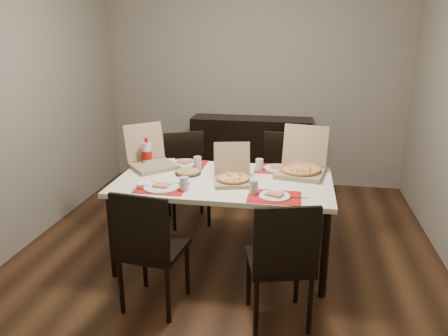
{
  "coord_description": "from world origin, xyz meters",
  "views": [
    {
      "loc": [
        0.59,
        -3.58,
        1.96
      ],
      "look_at": [
        -0.01,
        -0.16,
        0.85
      ],
      "focal_mm": 35.0,
      "sensor_mm": 36.0,
      "label": 1
    }
  ],
  "objects_px": {
    "sideboard": "(251,153)",
    "dip_bowl": "(232,170)",
    "pizza_box_center": "(233,176)",
    "dining_table": "(224,187)",
    "chair_near_right": "(282,259)",
    "chair_far_right": "(280,174)",
    "chair_far_left": "(186,174)",
    "chair_near_left": "(149,246)",
    "soda_bottle": "(147,154)"
  },
  "relations": [
    {
      "from": "chair_near_right",
      "to": "pizza_box_center",
      "type": "height_order",
      "value": "pizza_box_center"
    },
    {
      "from": "chair_near_right",
      "to": "soda_bottle",
      "type": "xyz_separation_m",
      "value": [
        -1.3,
        1.09,
        0.35
      ]
    },
    {
      "from": "chair_near_right",
      "to": "chair_far_right",
      "type": "height_order",
      "value": "same"
    },
    {
      "from": "dining_table",
      "to": "soda_bottle",
      "type": "xyz_separation_m",
      "value": [
        -0.76,
        0.25,
        0.18
      ]
    },
    {
      "from": "dining_table",
      "to": "chair_near_left",
      "type": "bearing_deg",
      "value": -115.7
    },
    {
      "from": "sideboard",
      "to": "dining_table",
      "type": "relative_size",
      "value": 0.83
    },
    {
      "from": "soda_bottle",
      "to": "chair_near_right",
      "type": "bearing_deg",
      "value": -39.99
    },
    {
      "from": "pizza_box_center",
      "to": "chair_far_right",
      "type": "bearing_deg",
      "value": 70.77
    },
    {
      "from": "sideboard",
      "to": "dip_bowl",
      "type": "relative_size",
      "value": 13.06
    },
    {
      "from": "sideboard",
      "to": "dip_bowl",
      "type": "bearing_deg",
      "value": -89.5
    },
    {
      "from": "chair_far_left",
      "to": "dip_bowl",
      "type": "xyz_separation_m",
      "value": [
        0.57,
        -0.56,
        0.25
      ]
    },
    {
      "from": "pizza_box_center",
      "to": "dip_bowl",
      "type": "xyz_separation_m",
      "value": [
        -0.06,
        0.29,
        -0.04
      ]
    },
    {
      "from": "chair_far_right",
      "to": "pizza_box_center",
      "type": "bearing_deg",
      "value": -109.23
    },
    {
      "from": "sideboard",
      "to": "chair_near_right",
      "type": "relative_size",
      "value": 1.61
    },
    {
      "from": "chair_far_left",
      "to": "pizza_box_center",
      "type": "xyz_separation_m",
      "value": [
        0.62,
        -0.84,
        0.29
      ]
    },
    {
      "from": "chair_near_right",
      "to": "chair_far_left",
      "type": "relative_size",
      "value": 1.0
    },
    {
      "from": "dining_table",
      "to": "chair_far_right",
      "type": "bearing_deg",
      "value": 65.39
    },
    {
      "from": "chair_near_right",
      "to": "dip_bowl",
      "type": "xyz_separation_m",
      "value": [
        -0.51,
        1.07,
        0.25
      ]
    },
    {
      "from": "chair_far_left",
      "to": "chair_near_left",
      "type": "bearing_deg",
      "value": -84.76
    },
    {
      "from": "dip_bowl",
      "to": "soda_bottle",
      "type": "distance_m",
      "value": 0.8
    },
    {
      "from": "chair_near_left",
      "to": "chair_far_right",
      "type": "xyz_separation_m",
      "value": [
        0.82,
        1.76,
        0.0
      ]
    },
    {
      "from": "chair_near_right",
      "to": "dip_bowl",
      "type": "relative_size",
      "value": 8.1
    },
    {
      "from": "chair_near_left",
      "to": "dip_bowl",
      "type": "bearing_deg",
      "value": 68.16
    },
    {
      "from": "chair_far_right",
      "to": "soda_bottle",
      "type": "xyz_separation_m",
      "value": [
        -1.19,
        -0.69,
        0.35
      ]
    },
    {
      "from": "chair_near_right",
      "to": "pizza_box_center",
      "type": "bearing_deg",
      "value": 119.89
    },
    {
      "from": "sideboard",
      "to": "chair_near_left",
      "type": "relative_size",
      "value": 1.61
    },
    {
      "from": "chair_near_right",
      "to": "chair_far_left",
      "type": "height_order",
      "value": "same"
    },
    {
      "from": "dining_table",
      "to": "dip_bowl",
      "type": "height_order",
      "value": "dip_bowl"
    },
    {
      "from": "sideboard",
      "to": "pizza_box_center",
      "type": "height_order",
      "value": "pizza_box_center"
    },
    {
      "from": "sideboard",
      "to": "pizza_box_center",
      "type": "relative_size",
      "value": 3.79
    },
    {
      "from": "sideboard",
      "to": "pizza_box_center",
      "type": "xyz_separation_m",
      "value": [
        0.07,
        -1.99,
        0.35
      ]
    },
    {
      "from": "sideboard",
      "to": "dining_table",
      "type": "xyz_separation_m",
      "value": [
        -0.01,
        -1.94,
        0.23
      ]
    },
    {
      "from": "sideboard",
      "to": "chair_far_left",
      "type": "xyz_separation_m",
      "value": [
        -0.55,
        -1.15,
        0.06
      ]
    },
    {
      "from": "chair_near_right",
      "to": "chair_far_left",
      "type": "bearing_deg",
      "value": 123.4
    },
    {
      "from": "pizza_box_center",
      "to": "dip_bowl",
      "type": "relative_size",
      "value": 3.45
    },
    {
      "from": "dining_table",
      "to": "chair_far_left",
      "type": "xyz_separation_m",
      "value": [
        -0.54,
        0.79,
        -0.17
      ]
    },
    {
      "from": "chair_near_left",
      "to": "chair_near_right",
      "type": "bearing_deg",
      "value": -1.49
    },
    {
      "from": "sideboard",
      "to": "chair_far_left",
      "type": "bearing_deg",
      "value": -115.68
    },
    {
      "from": "pizza_box_center",
      "to": "dip_bowl",
      "type": "height_order",
      "value": "pizza_box_center"
    },
    {
      "from": "sideboard",
      "to": "dip_bowl",
      "type": "xyz_separation_m",
      "value": [
        0.02,
        -1.7,
        0.31
      ]
    },
    {
      "from": "sideboard",
      "to": "chair_far_right",
      "type": "height_order",
      "value": "chair_far_right"
    },
    {
      "from": "soda_bottle",
      "to": "sideboard",
      "type": "bearing_deg",
      "value": 65.34
    },
    {
      "from": "chair_near_left",
      "to": "chair_far_left",
      "type": "distance_m",
      "value": 1.61
    },
    {
      "from": "dining_table",
      "to": "pizza_box_center",
      "type": "relative_size",
      "value": 4.55
    },
    {
      "from": "sideboard",
      "to": "dining_table",
      "type": "distance_m",
      "value": 1.95
    },
    {
      "from": "chair_near_right",
      "to": "dip_bowl",
      "type": "bearing_deg",
      "value": 115.29
    },
    {
      "from": "chair_far_right",
      "to": "dip_bowl",
      "type": "height_order",
      "value": "chair_far_right"
    },
    {
      "from": "chair_near_left",
      "to": "chair_far_left",
      "type": "bearing_deg",
      "value": 95.24
    },
    {
      "from": "chair_far_left",
      "to": "dip_bowl",
      "type": "distance_m",
      "value": 0.83
    },
    {
      "from": "sideboard",
      "to": "soda_bottle",
      "type": "height_order",
      "value": "soda_bottle"
    }
  ]
}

